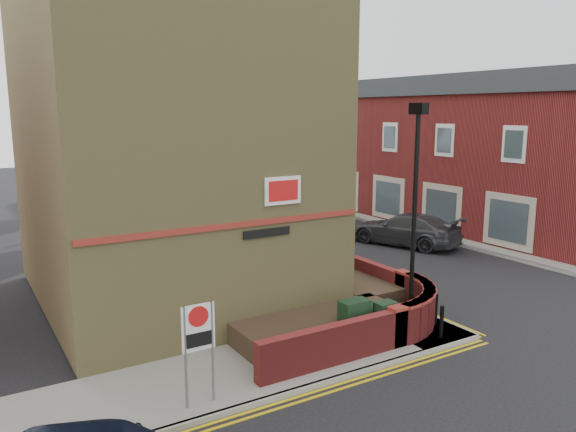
# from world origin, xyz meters

# --- Properties ---
(ground) EXTENTS (120.00, 120.00, 0.00)m
(ground) POSITION_xyz_m (0.00, 0.00, 0.00)
(ground) COLOR black
(ground) RESTS_ON ground
(pavement_corner) EXTENTS (13.00, 3.00, 0.12)m
(pavement_corner) POSITION_xyz_m (-3.50, 1.50, 0.06)
(pavement_corner) COLOR gray
(pavement_corner) RESTS_ON ground
(pavement_main) EXTENTS (2.00, 32.00, 0.12)m
(pavement_main) POSITION_xyz_m (2.00, 16.00, 0.06)
(pavement_main) COLOR gray
(pavement_main) RESTS_ON ground
(pavement_far) EXTENTS (4.00, 40.00, 0.12)m
(pavement_far) POSITION_xyz_m (13.00, 13.00, 0.06)
(pavement_far) COLOR gray
(pavement_far) RESTS_ON ground
(kerb_side) EXTENTS (13.00, 0.15, 0.12)m
(kerb_side) POSITION_xyz_m (-3.50, 0.00, 0.06)
(kerb_side) COLOR gray
(kerb_side) RESTS_ON ground
(kerb_main_near) EXTENTS (0.15, 32.00, 0.12)m
(kerb_main_near) POSITION_xyz_m (3.00, 16.00, 0.06)
(kerb_main_near) COLOR gray
(kerb_main_near) RESTS_ON ground
(kerb_main_far) EXTENTS (0.15, 40.00, 0.12)m
(kerb_main_far) POSITION_xyz_m (11.00, 13.00, 0.06)
(kerb_main_far) COLOR gray
(kerb_main_far) RESTS_ON ground
(yellow_lines_side) EXTENTS (13.00, 0.28, 0.01)m
(yellow_lines_side) POSITION_xyz_m (-3.50, -0.25, 0.01)
(yellow_lines_side) COLOR gold
(yellow_lines_side) RESTS_ON ground
(yellow_lines_main) EXTENTS (0.28, 32.00, 0.01)m
(yellow_lines_main) POSITION_xyz_m (3.25, 16.00, 0.01)
(yellow_lines_main) COLOR gold
(yellow_lines_main) RESTS_ON ground
(corner_building) EXTENTS (8.95, 10.40, 13.60)m
(corner_building) POSITION_xyz_m (-2.84, 8.00, 6.23)
(corner_building) COLOR #94884F
(corner_building) RESTS_ON ground
(garden_wall) EXTENTS (6.80, 6.00, 1.20)m
(garden_wall) POSITION_xyz_m (0.00, 2.50, 0.00)
(garden_wall) COLOR maroon
(garden_wall) RESTS_ON ground
(lamppost) EXTENTS (0.25, 0.50, 6.30)m
(lamppost) POSITION_xyz_m (1.60, 1.20, 3.34)
(lamppost) COLOR black
(lamppost) RESTS_ON pavement_corner
(utility_cabinet_large) EXTENTS (0.80, 0.45, 1.20)m
(utility_cabinet_large) POSITION_xyz_m (-0.30, 1.30, 0.72)
(utility_cabinet_large) COLOR black
(utility_cabinet_large) RESTS_ON pavement_corner
(utility_cabinet_small) EXTENTS (0.55, 0.40, 1.10)m
(utility_cabinet_small) POSITION_xyz_m (0.50, 1.00, 0.67)
(utility_cabinet_small) COLOR black
(utility_cabinet_small) RESTS_ON pavement_corner
(bollard_near) EXTENTS (0.11, 0.11, 0.90)m
(bollard_near) POSITION_xyz_m (2.00, 0.40, 0.57)
(bollard_near) COLOR black
(bollard_near) RESTS_ON pavement_corner
(bollard_far) EXTENTS (0.11, 0.11, 0.90)m
(bollard_far) POSITION_xyz_m (2.60, 1.20, 0.57)
(bollard_far) COLOR black
(bollard_far) RESTS_ON pavement_corner
(zone_sign) EXTENTS (0.72, 0.07, 2.20)m
(zone_sign) POSITION_xyz_m (-5.00, 0.50, 1.64)
(zone_sign) COLOR slate
(zone_sign) RESTS_ON pavement_corner
(far_terrace) EXTENTS (5.40, 30.40, 8.00)m
(far_terrace) POSITION_xyz_m (14.50, 17.00, 4.04)
(far_terrace) COLOR maroon
(far_terrace) RESTS_ON ground
(far_terrace_cream) EXTENTS (5.40, 12.40, 8.00)m
(far_terrace_cream) POSITION_xyz_m (14.50, 38.00, 4.05)
(far_terrace_cream) COLOR #BAAD9A
(far_terrace_cream) RESTS_ON ground
(tree_near) EXTENTS (3.64, 3.65, 6.70)m
(tree_near) POSITION_xyz_m (2.00, 14.05, 4.70)
(tree_near) COLOR #382B1E
(tree_near) RESTS_ON pavement_main
(tree_mid) EXTENTS (4.03, 4.03, 7.42)m
(tree_mid) POSITION_xyz_m (2.00, 22.05, 5.20)
(tree_mid) COLOR #382B1E
(tree_mid) RESTS_ON pavement_main
(tree_far) EXTENTS (3.81, 3.81, 7.00)m
(tree_far) POSITION_xyz_m (2.00, 30.05, 4.91)
(tree_far) COLOR #382B1E
(tree_far) RESTS_ON pavement_main
(traffic_light_assembly) EXTENTS (0.20, 0.16, 4.20)m
(traffic_light_assembly) POSITION_xyz_m (2.40, 25.00, 2.78)
(traffic_light_assembly) COLOR black
(traffic_light_assembly) RESTS_ON pavement_main
(silver_car_near) EXTENTS (2.99, 4.28, 1.34)m
(silver_car_near) POSITION_xyz_m (3.82, 14.74, 0.67)
(silver_car_near) COLOR silver
(silver_car_near) RESTS_ON ground
(red_car_main) EXTENTS (3.79, 5.81, 1.49)m
(red_car_main) POSITION_xyz_m (4.45, 16.00, 0.74)
(red_car_main) COLOR maroon
(red_car_main) RESTS_ON ground
(grey_car_far) EXTENTS (3.76, 5.61, 1.51)m
(grey_car_far) POSITION_xyz_m (9.00, 9.36, 0.75)
(grey_car_far) COLOR #333539
(grey_car_far) RESTS_ON ground
(silver_car_far) EXTENTS (2.18, 3.92, 1.26)m
(silver_car_far) POSITION_xyz_m (9.86, 16.62, 0.63)
(silver_car_far) COLOR #B8BCC0
(silver_car_far) RESTS_ON ground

